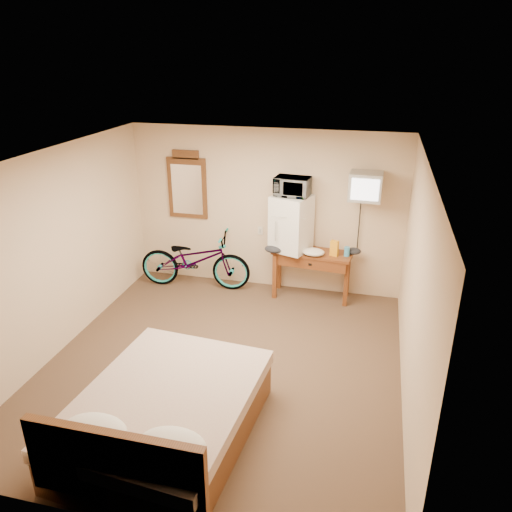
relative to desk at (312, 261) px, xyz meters
name	(u,v)px	position (x,y,z in m)	size (l,w,h in m)	color
room	(220,271)	(-0.78, -2.01, 0.64)	(4.60, 4.64, 2.50)	#4F3927
desk	(312,261)	(0.00, 0.00, 0.00)	(1.21, 0.56, 0.75)	brown
mini_fridge	(291,223)	(-0.33, 0.03, 0.56)	(0.64, 0.63, 0.84)	white
microwave	(292,187)	(-0.33, 0.03, 1.11)	(0.49, 0.34, 0.27)	white
snack_bag	(334,248)	(0.33, -0.05, 0.25)	(0.12, 0.07, 0.23)	orange
blue_cup	(347,252)	(0.51, -0.02, 0.21)	(0.08, 0.08, 0.14)	#3E9ED4
cloth_cream	(313,252)	(0.03, -0.11, 0.19)	(0.33, 0.25, 0.10)	silver
cloth_dark_a	(274,249)	(-0.55, -0.14, 0.19)	(0.29, 0.22, 0.11)	black
cloth_dark_b	(354,251)	(0.60, 0.08, 0.19)	(0.21, 0.17, 0.10)	black
crt_television	(366,186)	(0.69, 0.02, 1.18)	(0.46, 0.57, 0.39)	black
wall_mirror	(187,186)	(-2.03, 0.27, 0.96)	(0.63, 0.04, 1.07)	brown
bicycle	(195,260)	(-1.84, -0.06, -0.15)	(0.62, 1.76, 0.93)	black
bed	(164,418)	(-0.94, -3.38, -0.32)	(1.71, 2.17, 0.90)	brown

